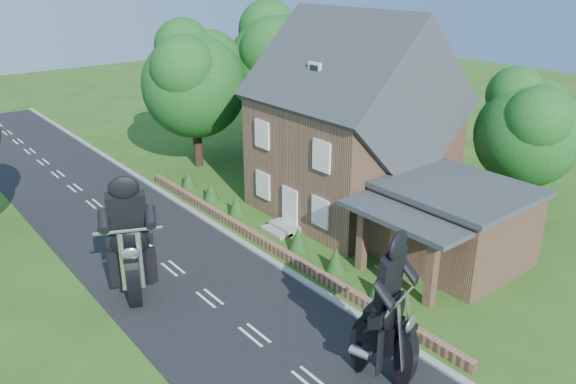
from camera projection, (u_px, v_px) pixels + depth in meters
ground at (255, 335)px, 19.66m from camera, size 120.00×120.00×0.00m
road at (255, 335)px, 19.66m from camera, size 7.00×80.00×0.02m
kerb at (331, 298)px, 21.76m from camera, size 0.30×80.00×0.12m
garden_wall at (267, 244)px, 25.70m from camera, size 0.30×22.00×0.40m
house at (352, 129)px, 28.47m from camera, size 9.54×8.64×10.24m
annex at (451, 223)px, 24.15m from camera, size 7.05×5.94×3.44m
tree_annex_side at (531, 125)px, 27.93m from camera, size 5.64×5.20×7.48m
tree_house_right at (395, 89)px, 33.62m from camera, size 6.51×6.00×8.40m
tree_behind_house at (285, 60)px, 37.24m from camera, size 7.81×7.20×10.08m
tree_behind_left at (199, 76)px, 34.65m from camera, size 6.94×6.40×9.16m
shrub_a at (380, 284)px, 21.81m from camera, size 0.90×0.90×1.10m
shrub_b at (336, 259)px, 23.62m from camera, size 0.90×0.90×1.10m
shrub_c at (298, 239)px, 25.43m from camera, size 0.90×0.90×1.10m
shrub_d at (236, 205)px, 29.05m from camera, size 0.90×0.90×1.10m
shrub_e at (211, 191)px, 30.85m from camera, size 0.90×0.90×1.10m
shrub_f at (189, 178)px, 32.66m from camera, size 0.90×0.90×1.10m
motorcycle_lead at (384, 357)px, 17.39m from camera, size 0.87×1.70×1.54m
motorcycle_follow at (135, 280)px, 21.63m from camera, size 1.07×1.67×1.53m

